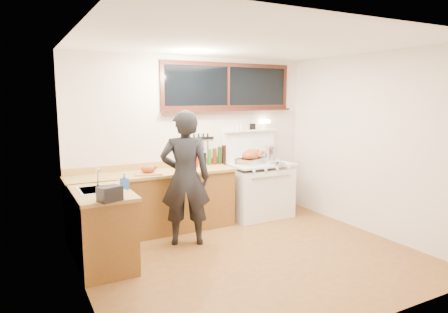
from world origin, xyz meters
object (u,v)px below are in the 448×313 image
man (185,178)px  roast_turkey (251,158)px  vintage_stove (258,188)px  cutting_board (149,170)px

man → roast_turkey: bearing=21.9°
vintage_stove → cutting_board: vintage_stove is taller
man → roast_turkey: (1.38, 0.55, 0.09)m
man → cutting_board: (-0.34, 0.53, 0.04)m
cutting_board → man: bearing=-57.6°
vintage_stove → man: size_ratio=0.87×
man → roast_turkey: man is taller
vintage_stove → roast_turkey: (-0.18, -0.05, 0.53)m
vintage_stove → roast_turkey: vintage_stove is taller
man → vintage_stove: bearing=21.1°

